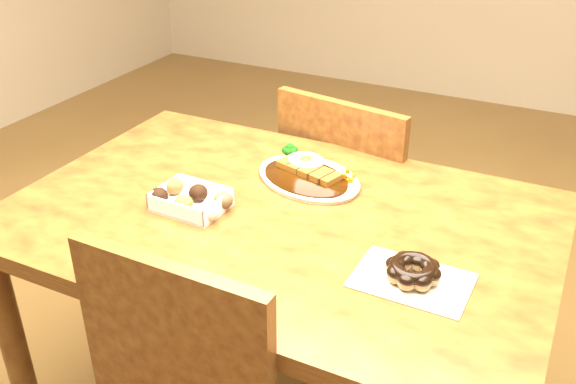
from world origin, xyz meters
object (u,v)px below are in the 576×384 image
at_px(chair_far, 357,210).
at_px(pon_de_ring, 413,271).
at_px(table, 279,250).
at_px(katsu_curry_plate, 308,174).
at_px(donut_box, 191,199).

bearing_deg(chair_far, pon_de_ring, 127.51).
relative_size(table, pon_de_ring, 5.47).
distance_m(katsu_curry_plate, donut_box, 0.30).
bearing_deg(table, donut_box, -160.51).
distance_m(table, chair_far, 0.56).
bearing_deg(donut_box, table, 19.49).
xyz_separation_m(chair_far, pon_de_ring, (0.34, -0.65, 0.29)).
bearing_deg(katsu_curry_plate, donut_box, -126.22).
relative_size(table, chair_far, 1.38).
height_order(table, donut_box, donut_box).
bearing_deg(donut_box, pon_de_ring, -4.95).
distance_m(chair_far, donut_box, 0.69).
xyz_separation_m(table, katsu_curry_plate, (-0.01, 0.18, 0.11)).
relative_size(table, donut_box, 6.52).
distance_m(table, katsu_curry_plate, 0.21).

